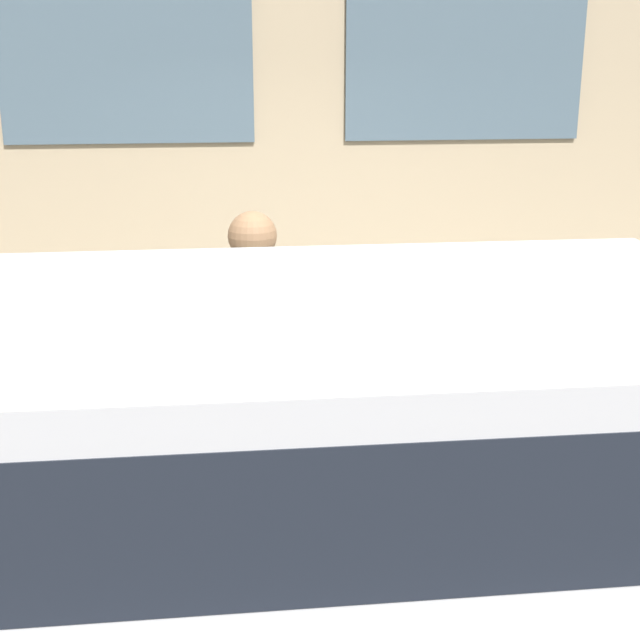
% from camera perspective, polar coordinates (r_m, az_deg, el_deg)
% --- Properties ---
extents(ground_plane, '(80.00, 80.00, 0.00)m').
position_cam_1_polar(ground_plane, '(4.90, 1.62, -14.45)').
color(ground_plane, '#2D2D30').
extents(sidewalk, '(2.46, 60.00, 0.12)m').
position_cam_1_polar(sidewalk, '(5.95, -0.07, -7.81)').
color(sidewalk, '#B2ADA3').
rests_on(sidewalk, ground_plane).
extents(fire_hydrant, '(0.36, 0.47, 0.73)m').
position_cam_1_polar(fire_hydrant, '(5.02, 4.09, -7.25)').
color(fire_hydrant, '#2D7260').
rests_on(fire_hydrant, sidewalk).
extents(person, '(0.39, 0.26, 1.62)m').
position_cam_1_polar(person, '(4.83, -4.22, -0.62)').
color(person, '#998466').
rests_on(person, sidewalk).
extents(parked_truck_silver_near, '(1.89, 4.85, 1.78)m').
position_cam_1_polar(parked_truck_silver_near, '(3.14, -2.34, -12.42)').
color(parked_truck_silver_near, black).
rests_on(parked_truck_silver_near, ground_plane).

